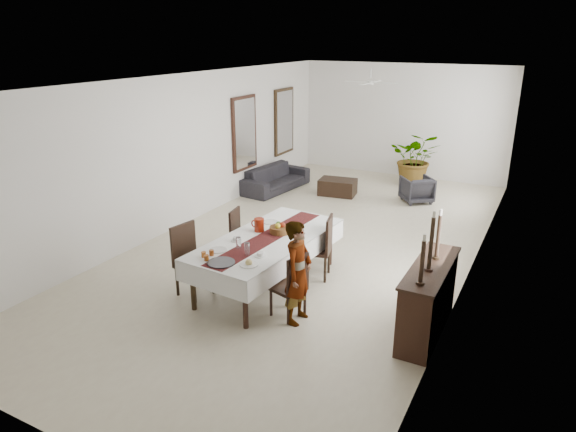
% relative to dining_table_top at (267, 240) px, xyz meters
% --- Properties ---
extents(floor, '(6.00, 12.00, 0.00)m').
position_rel_dining_table_top_xyz_m(floor, '(-0.11, 1.98, -0.81)').
color(floor, beige).
rests_on(floor, ground).
extents(ceiling, '(6.00, 12.00, 0.02)m').
position_rel_dining_table_top_xyz_m(ceiling, '(-0.11, 1.98, 2.39)').
color(ceiling, white).
rests_on(ceiling, wall_back).
extents(wall_back, '(6.00, 0.02, 3.20)m').
position_rel_dining_table_top_xyz_m(wall_back, '(-0.11, 7.98, 0.79)').
color(wall_back, white).
rests_on(wall_back, floor).
extents(wall_front, '(6.00, 0.02, 3.20)m').
position_rel_dining_table_top_xyz_m(wall_front, '(-0.11, -4.02, 0.79)').
color(wall_front, white).
rests_on(wall_front, floor).
extents(wall_left, '(0.02, 12.00, 3.20)m').
position_rel_dining_table_top_xyz_m(wall_left, '(-3.11, 1.98, 0.79)').
color(wall_left, white).
rests_on(wall_left, floor).
extents(wall_right, '(0.02, 12.00, 3.20)m').
position_rel_dining_table_top_xyz_m(wall_right, '(2.89, 1.98, 0.79)').
color(wall_right, white).
rests_on(wall_right, floor).
extents(dining_table_top, '(1.32, 2.75, 0.06)m').
position_rel_dining_table_top_xyz_m(dining_table_top, '(0.00, 0.00, 0.00)').
color(dining_table_top, black).
rests_on(dining_table_top, table_leg_fl).
extents(table_leg_fl, '(0.08, 0.08, 0.78)m').
position_rel_dining_table_top_xyz_m(table_leg_fl, '(-0.59, -1.23, -0.42)').
color(table_leg_fl, black).
rests_on(table_leg_fl, floor).
extents(table_leg_fr, '(0.08, 0.08, 0.78)m').
position_rel_dining_table_top_xyz_m(table_leg_fr, '(0.39, -1.30, -0.42)').
color(table_leg_fr, black).
rests_on(table_leg_fr, floor).
extents(table_leg_bl, '(0.08, 0.08, 0.78)m').
position_rel_dining_table_top_xyz_m(table_leg_bl, '(-0.39, 1.30, -0.42)').
color(table_leg_bl, black).
rests_on(table_leg_bl, floor).
extents(table_leg_br, '(0.08, 0.08, 0.78)m').
position_rel_dining_table_top_xyz_m(table_leg_br, '(0.59, 1.23, -0.42)').
color(table_leg_br, black).
rests_on(table_leg_br, floor).
extents(tablecloth_top, '(1.53, 2.97, 0.01)m').
position_rel_dining_table_top_xyz_m(tablecloth_top, '(0.00, 0.00, 0.03)').
color(tablecloth_top, white).
rests_on(tablecloth_top, dining_table_top).
extents(tablecloth_drape_left, '(0.23, 2.87, 0.33)m').
position_rel_dining_table_top_xyz_m(tablecloth_drape_left, '(-0.65, 0.05, -0.13)').
color(tablecloth_drape_left, silver).
rests_on(tablecloth_drape_left, dining_table_top).
extents(tablecloth_drape_right, '(0.23, 2.87, 0.33)m').
position_rel_dining_table_top_xyz_m(tablecloth_drape_right, '(0.65, -0.05, -0.13)').
color(tablecloth_drape_right, white).
rests_on(tablecloth_drape_right, dining_table_top).
extents(tablecloth_drape_near, '(1.31, 0.11, 0.33)m').
position_rel_dining_table_top_xyz_m(tablecloth_drape_near, '(-0.11, -1.43, -0.13)').
color(tablecloth_drape_near, white).
rests_on(tablecloth_drape_near, dining_table_top).
extents(tablecloth_drape_far, '(1.31, 0.11, 0.33)m').
position_rel_dining_table_top_xyz_m(tablecloth_drape_far, '(0.11, 1.43, -0.13)').
color(tablecloth_drape_far, silver).
rests_on(tablecloth_drape_far, dining_table_top).
extents(table_runner, '(0.60, 2.81, 0.00)m').
position_rel_dining_table_top_xyz_m(table_runner, '(-0.00, 0.00, 0.04)').
color(table_runner, maroon).
rests_on(table_runner, tablecloth_top).
extents(red_pitcher, '(0.18, 0.18, 0.22)m').
position_rel_dining_table_top_xyz_m(red_pitcher, '(-0.26, 0.19, 0.15)').
color(red_pitcher, maroon).
rests_on(red_pitcher, tablecloth_top).
extents(pitcher_handle, '(0.13, 0.03, 0.13)m').
position_rel_dining_table_top_xyz_m(pitcher_handle, '(-0.36, 0.20, 0.15)').
color(pitcher_handle, '#9C130B').
rests_on(pitcher_handle, red_pitcher).
extents(wine_glass_near, '(0.08, 0.08, 0.19)m').
position_rel_dining_table_top_xyz_m(wine_glass_near, '(0.08, -0.73, 0.13)').
color(wine_glass_near, white).
rests_on(wine_glass_near, tablecloth_top).
extents(wine_glass_mid, '(0.08, 0.08, 0.19)m').
position_rel_dining_table_top_xyz_m(wine_glass_mid, '(-0.16, -0.60, 0.13)').
color(wine_glass_mid, white).
rests_on(wine_glass_mid, tablecloth_top).
extents(teacup_right, '(0.10, 0.10, 0.07)m').
position_rel_dining_table_top_xyz_m(teacup_right, '(0.28, -0.69, 0.07)').
color(teacup_right, white).
rests_on(teacup_right, saucer_right).
extents(saucer_right, '(0.17, 0.17, 0.01)m').
position_rel_dining_table_top_xyz_m(saucer_right, '(0.28, -0.69, 0.05)').
color(saucer_right, white).
rests_on(saucer_right, tablecloth_top).
extents(teacup_left, '(0.10, 0.10, 0.07)m').
position_rel_dining_table_top_xyz_m(teacup_left, '(-0.36, -0.36, 0.07)').
color(teacup_left, silver).
rests_on(teacup_left, saucer_left).
extents(saucer_left, '(0.17, 0.17, 0.01)m').
position_rel_dining_table_top_xyz_m(saucer_left, '(-0.36, -0.36, 0.05)').
color(saucer_left, white).
rests_on(saucer_left, tablecloth_top).
extents(plate_near_right, '(0.27, 0.27, 0.02)m').
position_rel_dining_table_top_xyz_m(plate_near_right, '(0.29, -1.03, 0.05)').
color(plate_near_right, white).
rests_on(plate_near_right, tablecloth_top).
extents(bread_near_right, '(0.10, 0.10, 0.10)m').
position_rel_dining_table_top_xyz_m(bread_near_right, '(0.29, -1.03, 0.08)').
color(bread_near_right, '#D9BD69').
rests_on(bread_near_right, plate_near_right).
extents(plate_near_left, '(0.27, 0.27, 0.02)m').
position_rel_dining_table_top_xyz_m(plate_near_left, '(-0.40, -0.81, 0.05)').
color(plate_near_left, silver).
rests_on(plate_near_left, tablecloth_top).
extents(plate_far_left, '(0.27, 0.27, 0.02)m').
position_rel_dining_table_top_xyz_m(plate_far_left, '(-0.31, 0.64, 0.05)').
color(plate_far_left, silver).
rests_on(plate_far_left, tablecloth_top).
extents(serving_tray, '(0.40, 0.40, 0.02)m').
position_rel_dining_table_top_xyz_m(serving_tray, '(-0.09, -1.17, 0.05)').
color(serving_tray, '#3D3D42').
rests_on(serving_tray, tablecloth_top).
extents(jam_jar_a, '(0.07, 0.07, 0.08)m').
position_rel_dining_table_top_xyz_m(jam_jar_a, '(-0.34, -1.18, 0.08)').
color(jam_jar_a, brown).
rests_on(jam_jar_a, tablecloth_top).
extents(jam_jar_b, '(0.07, 0.07, 0.08)m').
position_rel_dining_table_top_xyz_m(jam_jar_b, '(-0.44, -1.11, 0.08)').
color(jam_jar_b, '#9A4B16').
rests_on(jam_jar_b, tablecloth_top).
extents(jam_jar_c, '(0.07, 0.07, 0.08)m').
position_rel_dining_table_top_xyz_m(jam_jar_c, '(-0.38, -1.00, 0.08)').
color(jam_jar_c, brown).
rests_on(jam_jar_c, tablecloth_top).
extents(fruit_basket, '(0.33, 0.33, 0.11)m').
position_rel_dining_table_top_xyz_m(fruit_basket, '(0.08, 0.27, 0.10)').
color(fruit_basket, brown).
rests_on(fruit_basket, tablecloth_top).
extents(fruit_red, '(0.10, 0.10, 0.10)m').
position_rel_dining_table_top_xyz_m(fruit_red, '(0.11, 0.29, 0.18)').
color(fruit_red, maroon).
rests_on(fruit_red, fruit_basket).
extents(fruit_green, '(0.09, 0.09, 0.09)m').
position_rel_dining_table_top_xyz_m(fruit_green, '(0.04, 0.31, 0.18)').
color(fruit_green, '#4C7021').
rests_on(fruit_green, fruit_basket).
extents(fruit_yellow, '(0.09, 0.09, 0.09)m').
position_rel_dining_table_top_xyz_m(fruit_yellow, '(0.07, 0.22, 0.18)').
color(fruit_yellow, gold).
rests_on(fruit_yellow, fruit_basket).
extents(chair_right_near_seat, '(0.53, 0.53, 0.05)m').
position_rel_dining_table_top_xyz_m(chair_right_near_seat, '(0.76, -0.72, -0.36)').
color(chair_right_near_seat, black).
rests_on(chair_right_near_seat, chair_right_near_leg_fl).
extents(chair_right_near_leg_fl, '(0.05, 0.05, 0.43)m').
position_rel_dining_table_top_xyz_m(chair_right_near_leg_fl, '(0.88, -0.94, -0.60)').
color(chair_right_near_leg_fl, black).
rests_on(chair_right_near_leg_fl, floor).
extents(chair_right_near_leg_fr, '(0.05, 0.05, 0.43)m').
position_rel_dining_table_top_xyz_m(chair_right_near_leg_fr, '(0.98, -0.60, -0.60)').
color(chair_right_near_leg_fr, black).
rests_on(chair_right_near_leg_fr, floor).
extents(chair_right_near_leg_bl, '(0.05, 0.05, 0.43)m').
position_rel_dining_table_top_xyz_m(chair_right_near_leg_bl, '(0.54, -0.84, -0.60)').
color(chair_right_near_leg_bl, black).
rests_on(chair_right_near_leg_bl, floor).
extents(chair_right_near_leg_br, '(0.05, 0.05, 0.43)m').
position_rel_dining_table_top_xyz_m(chair_right_near_leg_br, '(0.64, -0.50, -0.60)').
color(chair_right_near_leg_br, black).
rests_on(chair_right_near_leg_br, floor).
extents(chair_right_near_back, '(0.16, 0.42, 0.55)m').
position_rel_dining_table_top_xyz_m(chair_right_near_back, '(0.94, -0.77, -0.06)').
color(chair_right_near_back, black).
rests_on(chair_right_near_back, chair_right_near_seat).
extents(chair_right_far_seat, '(0.56, 0.56, 0.05)m').
position_rel_dining_table_top_xyz_m(chair_right_far_seat, '(0.57, 0.66, -0.32)').
color(chair_right_far_seat, black).
rests_on(chair_right_far_seat, chair_right_far_leg_fl).
extents(chair_right_far_leg_fl, '(0.06, 0.06, 0.46)m').
position_rel_dining_table_top_xyz_m(chair_right_far_leg_fl, '(0.80, 0.52, -0.58)').
color(chair_right_far_leg_fl, black).
rests_on(chair_right_far_leg_fl, floor).
extents(chair_right_far_leg_fr, '(0.06, 0.06, 0.46)m').
position_rel_dining_table_top_xyz_m(chair_right_far_leg_fr, '(0.71, 0.89, -0.58)').
color(chair_right_far_leg_fr, black).
rests_on(chair_right_far_leg_fr, floor).
extents(chair_right_far_leg_bl, '(0.06, 0.06, 0.46)m').
position_rel_dining_table_top_xyz_m(chair_right_far_leg_bl, '(0.43, 0.43, -0.58)').
color(chair_right_far_leg_bl, black).
rests_on(chair_right_far_leg_bl, floor).
extents(chair_right_far_leg_br, '(0.06, 0.06, 0.46)m').
position_rel_dining_table_top_xyz_m(chair_right_far_leg_br, '(0.34, 0.80, -0.58)').
color(chair_right_far_leg_br, black).
rests_on(chair_right_far_leg_br, floor).
extents(chair_right_far_back, '(0.15, 0.46, 0.59)m').
position_rel_dining_table_top_xyz_m(chair_right_far_back, '(0.78, 0.71, -0.00)').
color(chair_right_far_back, black).
rests_on(chair_right_far_back, chair_right_far_seat).
extents(chair_left_near_seat, '(0.56, 0.56, 0.06)m').
position_rel_dining_table_top_xyz_m(chair_left_near_seat, '(-0.86, -0.83, -0.30)').
color(chair_left_near_seat, black).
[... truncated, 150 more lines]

